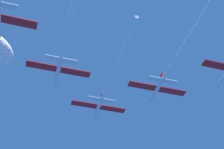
{
  "coord_description": "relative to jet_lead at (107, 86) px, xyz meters",
  "views": [
    {
      "loc": [
        -15.24,
        -69.55,
        -49.65
      ],
      "look_at": [
        -0.11,
        -15.95,
        -0.21
      ],
      "focal_mm": 48.76,
      "sensor_mm": 36.0,
      "label": 1
    }
  ],
  "objects": [
    {
      "name": "jet_right_wing",
      "position": [
        12.39,
        -15.18,
        -0.79
      ],
      "size": [
        15.47,
        45.06,
        2.56
      ],
      "color": "white"
    },
    {
      "name": "jet_left_wing",
      "position": [
        -13.12,
        -14.78,
        -0.35
      ],
      "size": [
        15.47,
        44.23,
        2.56
      ],
      "color": "white"
    },
    {
      "name": "jet_lead",
      "position": [
        0.0,
        0.0,
        0.0
      ],
      "size": [
        15.47,
        39.96,
        2.56
      ],
      "color": "white"
    }
  ]
}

